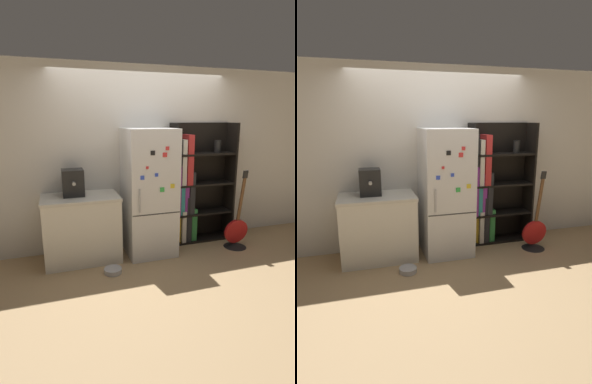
# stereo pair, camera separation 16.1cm
# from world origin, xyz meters

# --- Properties ---
(ground_plane) EXTENTS (16.00, 16.00, 0.00)m
(ground_plane) POSITION_xyz_m (0.00, 0.00, 0.00)
(ground_plane) COLOR tan
(wall_back) EXTENTS (8.00, 0.05, 2.60)m
(wall_back) POSITION_xyz_m (0.00, 0.47, 1.30)
(wall_back) COLOR silver
(wall_back) RESTS_ON ground_plane
(refrigerator) EXTENTS (0.66, 0.69, 1.75)m
(refrigerator) POSITION_xyz_m (-0.00, 0.12, 0.88)
(refrigerator) COLOR silver
(refrigerator) RESTS_ON ground_plane
(bookshelf) EXTENTS (0.98, 0.33, 1.82)m
(bookshelf) POSITION_xyz_m (0.77, 0.32, 0.82)
(bookshelf) COLOR black
(bookshelf) RESTS_ON ground_plane
(kitchen_counter) EXTENTS (1.00, 0.62, 0.89)m
(kitchen_counter) POSITION_xyz_m (-0.94, 0.15, 0.45)
(kitchen_counter) COLOR silver
(kitchen_counter) RESTS_ON ground_plane
(espresso_machine) EXTENTS (0.27, 0.32, 0.35)m
(espresso_machine) POSITION_xyz_m (-1.01, 0.20, 1.06)
(espresso_machine) COLOR black
(espresso_machine) RESTS_ON kitchen_counter
(guitar) EXTENTS (0.37, 0.33, 1.18)m
(guitar) POSITION_xyz_m (1.28, -0.15, 0.17)
(guitar) COLOR black
(guitar) RESTS_ON ground_plane
(pet_bowl) EXTENTS (0.22, 0.22, 0.06)m
(pet_bowl) POSITION_xyz_m (-0.63, -0.36, 0.03)
(pet_bowl) COLOR #B7B7BC
(pet_bowl) RESTS_ON ground_plane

